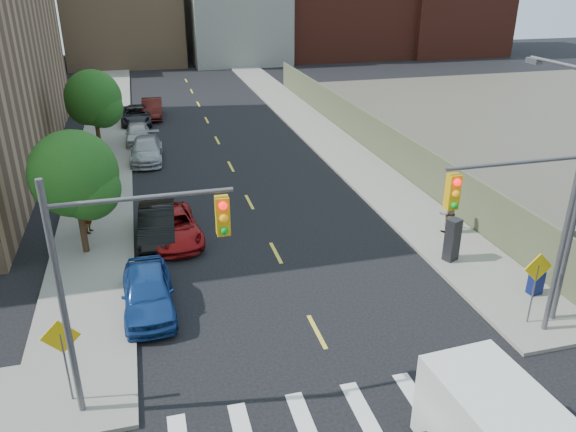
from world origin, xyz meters
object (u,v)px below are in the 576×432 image
parked_car_blue (148,292)px  parked_car_grey (136,115)px  parked_car_maroon (152,108)px  parked_car_black (157,224)px  parked_car_silver (146,150)px  parked_car_red (173,226)px  mailbox (536,280)px  pedestrian_east (448,214)px  pedestrian_west (87,215)px  payphone (452,240)px  parked_car_white (138,133)px

parked_car_blue → parked_car_grey: size_ratio=0.90×
parked_car_maroon → parked_car_grey: size_ratio=0.93×
parked_car_black → parked_car_silver: parked_car_black is taller
parked_car_red → parked_car_blue: bearing=-108.2°
parked_car_red → parked_car_silver: size_ratio=0.98×
parked_car_black → parked_car_grey: 21.54m
parked_car_maroon → mailbox: size_ratio=3.85×
parked_car_black → parked_car_silver: (-0.14, 11.86, -0.04)m
parked_car_red → parked_car_silver: parked_car_silver is taller
parked_car_red → pedestrian_east: bearing=-17.4°
pedestrian_west → parked_car_silver: bearing=-2.8°
payphone → pedestrian_west: size_ratio=1.05×
parked_car_black → parked_car_maroon: (0.69, 23.29, 0.01)m
parked_car_black → mailbox: (13.51, -8.67, -0.02)m
parked_car_maroon → pedestrian_west: 22.38m
parked_car_maroon → parked_car_grey: bearing=-123.5°
parked_car_white → pedestrian_east: bearing=-53.3°
pedestrian_east → parked_car_maroon: bearing=-62.1°
parked_car_maroon → parked_car_grey: (-1.30, -1.76, -0.07)m
parked_car_grey → pedestrian_west: 20.45m
payphone → parked_car_maroon: bearing=88.7°
parked_car_red → parked_car_white: size_ratio=1.17×
parked_car_blue → parked_car_white: (0.00, 21.93, -0.07)m
parked_car_silver → pedestrian_east: size_ratio=2.69×
parked_car_white → parked_car_maroon: bearing=80.8°
parked_car_grey → mailbox: 33.34m
parked_car_red → payphone: (11.11, -5.19, 0.41)m
parked_car_black → pedestrian_east: (13.02, -2.93, 0.31)m
parked_car_black → parked_car_grey: size_ratio=0.91×
parked_car_grey → pedestrian_east: (13.62, -24.46, 0.37)m
parked_car_red → pedestrian_west: pedestrian_west is taller
parked_car_silver → parked_car_white: 4.23m
parked_car_black → parked_car_white: (-0.61, 16.06, -0.05)m
parked_car_blue → parked_car_silver: 17.74m
payphone → pedestrian_west: payphone is taller
payphone → parked_car_blue: bearing=159.5°
parked_car_black → pedestrian_east: pedestrian_east is taller
parked_car_blue → pedestrian_east: pedestrian_east is taller
parked_car_red → mailbox: 15.33m
payphone → pedestrian_west: (-14.88, 6.68, -0.04)m
parked_car_blue → payphone: (12.41, 0.43, 0.31)m
parked_car_grey → mailbox: (14.12, -30.20, 0.04)m
parked_car_red → parked_car_maroon: bearing=84.8°
parked_car_red → parked_car_silver: 12.14m
parked_car_blue → parked_car_maroon: bearing=86.6°
parked_car_maroon → parked_car_red: bearing=-87.1°
parked_car_red → pedestrian_west: (-3.77, 1.49, 0.37)m
pedestrian_west → parked_car_grey: bearing=5.7°
parked_car_silver → parked_car_white: (-0.47, 4.20, -0.02)m
parked_car_silver → parked_car_grey: 9.69m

